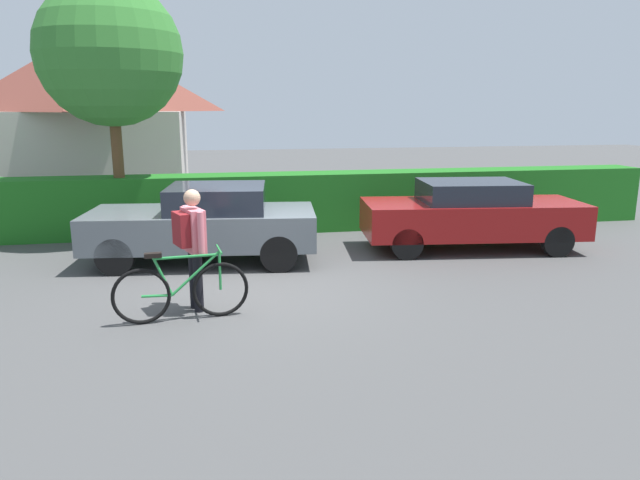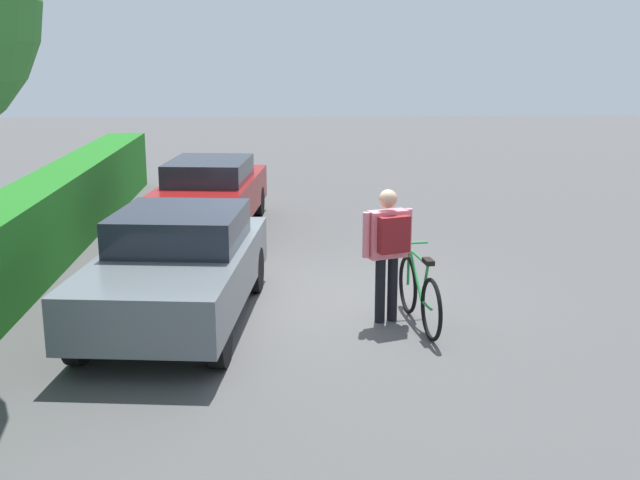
# 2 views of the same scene
# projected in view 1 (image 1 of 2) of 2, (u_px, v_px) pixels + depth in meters

# --- Properties ---
(ground_plane) EXTENTS (60.00, 60.00, 0.00)m
(ground_plane) POSITION_uv_depth(u_px,v_px,m) (247.00, 287.00, 9.30)
(ground_plane) COLOR #484848
(hedge_row) EXTENTS (19.92, 0.90, 1.31)m
(hedge_row) POSITION_uv_depth(u_px,v_px,m) (234.00, 204.00, 13.21)
(hedge_row) COLOR #1D671C
(hedge_row) RESTS_ON ground
(house_distant) EXTENTS (5.29, 4.84, 4.80)m
(house_distant) POSITION_uv_depth(u_px,v_px,m) (92.00, 119.00, 16.56)
(house_distant) COLOR beige
(house_distant) RESTS_ON ground
(parked_car_near) EXTENTS (4.24, 2.21, 1.41)m
(parked_car_near) POSITION_uv_depth(u_px,v_px,m) (205.00, 223.00, 10.67)
(parked_car_near) COLOR slate
(parked_car_near) RESTS_ON ground
(parked_car_far) EXTENTS (4.42, 2.09, 1.37)m
(parked_car_far) POSITION_uv_depth(u_px,v_px,m) (471.00, 214.00, 11.62)
(parked_car_far) COLOR maroon
(parked_car_far) RESTS_ON ground
(bicycle) EXTENTS (1.79, 0.50, 0.96)m
(bicycle) POSITION_uv_depth(u_px,v_px,m) (182.00, 291.00, 7.78)
(bicycle) COLOR black
(bicycle) RESTS_ON ground
(person_rider) EXTENTS (0.47, 0.65, 1.71)m
(person_rider) POSITION_uv_depth(u_px,v_px,m) (192.00, 238.00, 8.03)
(person_rider) COLOR black
(person_rider) RESTS_ON ground
(tree_kerbside) EXTENTS (2.96, 2.96, 5.33)m
(tree_kerbside) POSITION_uv_depth(u_px,v_px,m) (110.00, 54.00, 11.99)
(tree_kerbside) COLOR brown
(tree_kerbside) RESTS_ON ground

